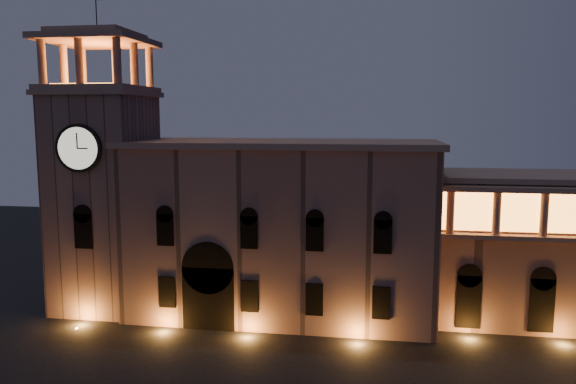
# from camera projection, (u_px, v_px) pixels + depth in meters

# --- Properties ---
(government_building) EXTENTS (30.80, 12.80, 17.60)m
(government_building) POSITION_uv_depth(u_px,v_px,m) (281.00, 228.00, 56.67)
(government_building) COLOR #7F5D53
(government_building) RESTS_ON ground
(clock_tower) EXTENTS (9.80, 9.80, 32.40)m
(clock_tower) POSITION_uv_depth(u_px,v_px,m) (104.00, 189.00, 58.05)
(clock_tower) COLOR #7F5D53
(clock_tower) RESTS_ON ground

